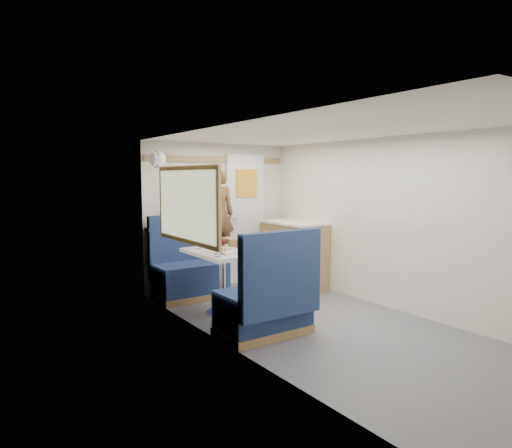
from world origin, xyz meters
TOP-DOWN VIEW (x-y plane):
  - floor at (0.00, 0.00)m, footprint 4.50×4.50m
  - ceiling at (0.00, 0.00)m, footprint 4.50×4.50m
  - wall_back at (0.00, 2.25)m, footprint 2.20×0.02m
  - wall_left at (-1.10, 0.00)m, footprint 0.02×4.50m
  - wall_right at (1.10, 0.00)m, footprint 0.02×4.50m
  - oak_trim_low at (0.00, 2.23)m, footprint 2.15×0.02m
  - oak_trim_high at (0.00, 2.23)m, footprint 2.15×0.02m
  - side_window at (-1.08, 1.00)m, footprint 0.04×1.30m
  - rear_door at (0.45, 2.22)m, footprint 0.62×0.12m
  - dinette_table at (-0.65, 1.00)m, footprint 0.62×0.92m
  - bench_far at (-0.65, 1.86)m, footprint 0.90×0.59m
  - bench_near at (-0.65, 0.14)m, footprint 0.90×0.59m
  - ledge at (-0.65, 2.12)m, footprint 0.90×0.14m
  - dome_light at (-1.04, 1.85)m, footprint 0.20×0.20m
  - galley_counter at (0.82, 1.55)m, footprint 0.57×0.92m
  - person at (-0.21, 1.87)m, footprint 0.50×0.40m
  - duffel_bag at (-0.59, 2.12)m, footprint 0.49×0.35m
  - tray at (-0.62, 0.88)m, footprint 0.31×0.38m
  - orange_fruit at (-0.57, 0.74)m, footprint 0.07×0.07m
  - cheese_block at (-0.65, 0.91)m, footprint 0.11×0.06m
  - wine_glass at (-0.75, 0.81)m, footprint 0.08×0.08m
  - tumbler_left at (-0.88, 0.71)m, footprint 0.06×0.06m
  - tumbler_mid at (-0.81, 1.29)m, footprint 0.07×0.07m
  - tumbler_right at (-0.60, 1.19)m, footprint 0.08×0.08m
  - beer_glass at (-0.43, 0.94)m, footprint 0.06×0.06m
  - pepper_grinder at (-0.55, 1.11)m, footprint 0.04×0.04m
  - salt_grinder at (-0.68, 0.85)m, footprint 0.04×0.04m
  - bread_loaf at (-0.43, 1.18)m, footprint 0.18×0.27m

SIDE VIEW (x-z plane):
  - floor at x=0.00m, z-range 0.00..0.00m
  - bench_far at x=-0.65m, z-range -0.22..0.83m
  - bench_near at x=-0.65m, z-range -0.22..0.83m
  - galley_counter at x=0.82m, z-range 0.01..0.93m
  - dinette_table at x=-0.65m, z-range 0.21..0.93m
  - tray at x=-0.62m, z-range 0.72..0.74m
  - cheese_block at x=-0.65m, z-range 0.74..0.77m
  - beer_glass at x=-0.43m, z-range 0.72..0.81m
  - salt_grinder at x=-0.68m, z-range 0.72..0.81m
  - pepper_grinder at x=-0.55m, z-range 0.72..0.82m
  - tumbler_left at x=-0.88m, z-range 0.72..0.82m
  - bread_loaf at x=-0.43m, z-range 0.72..0.83m
  - orange_fruit at x=-0.57m, z-range 0.74..0.81m
  - tumbler_mid at x=-0.81m, z-range 0.72..0.83m
  - tumbler_right at x=-0.60m, z-range 0.72..0.84m
  - wine_glass at x=-0.75m, z-range 0.76..0.93m
  - oak_trim_low at x=0.00m, z-range 0.81..0.89m
  - ledge at x=-0.65m, z-range 0.86..0.90m
  - rear_door at x=0.45m, z-range 0.04..1.90m
  - wall_back at x=0.00m, z-range 0.00..2.00m
  - wall_left at x=-1.10m, z-range 0.00..2.00m
  - wall_right at x=1.10m, z-range 0.00..2.00m
  - duffel_bag at x=-0.59m, z-range 0.90..1.12m
  - person at x=-0.21m, z-range 0.45..1.65m
  - side_window at x=-1.08m, z-range 0.89..1.61m
  - dome_light at x=-1.04m, z-range 1.65..1.85m
  - oak_trim_high at x=0.00m, z-range 1.74..1.82m
  - ceiling at x=0.00m, z-range 2.00..2.00m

